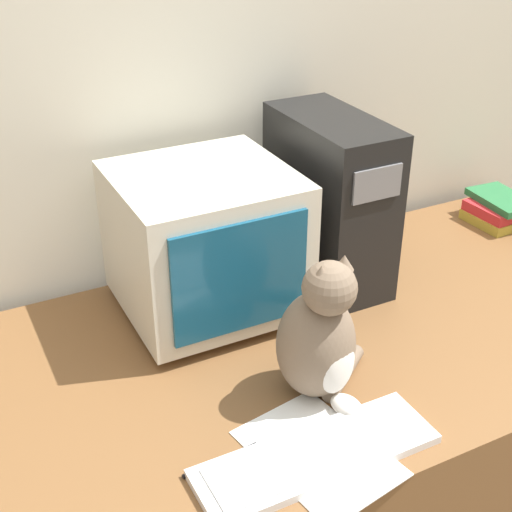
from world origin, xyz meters
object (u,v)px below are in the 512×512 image
Objects in this scene: computer_tower at (329,200)px; keyboard at (316,455)px; pen at (220,460)px; crt_monitor at (205,243)px; cat at (320,339)px; book_stack at (499,209)px.

computer_tower is 0.72m from keyboard.
pen is at bearing -137.27° from computer_tower.
pen is at bearing -111.05° from crt_monitor.
keyboard is (-0.02, -0.57, -0.18)m from crt_monitor.
crt_monitor is at bearing 86.97° from cat.
cat is at bearing -78.80° from crt_monitor.
keyboard is 1.45× the size of cat.
crt_monitor is at bearing -177.58° from book_stack.
book_stack is (0.93, 0.44, -0.10)m from cat.
computer_tower reaches higher than cat.
crt_monitor is 0.41m from cat.
crt_monitor is 1.23× the size of cat.
computer_tower is 0.93× the size of keyboard.
crt_monitor reaches higher than cat.
cat is 0.31m from pen.
pen is (-0.54, -0.50, -0.22)m from computer_tower.
crt_monitor is 0.91× the size of computer_tower.
keyboard is at bearing -92.47° from crt_monitor.
crt_monitor is at bearing -178.10° from computer_tower.
pen is at bearing 155.11° from keyboard.
keyboard is 3.01× the size of pen.
crt_monitor is 2.54× the size of pen.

